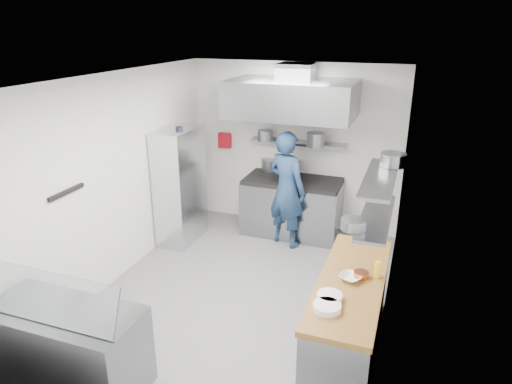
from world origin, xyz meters
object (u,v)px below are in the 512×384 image
at_px(gas_range, 292,208).
at_px(wire_rack, 180,186).
at_px(chef, 287,190).
at_px(display_case, 68,348).

xyz_separation_m(gas_range, wire_rack, (-1.63, -0.83, 0.48)).
xyz_separation_m(gas_range, chef, (0.02, -0.43, 0.48)).
distance_m(gas_range, wire_rack, 1.89).
relative_size(gas_range, wire_rack, 0.86).
xyz_separation_m(gas_range, display_case, (-1.10, -4.10, -0.03)).
bearing_deg(display_case, wire_rack, 99.21).
height_order(gas_range, display_case, gas_range).
distance_m(gas_range, display_case, 4.25).
distance_m(chef, display_case, 3.87).
relative_size(chef, wire_rack, 1.01).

